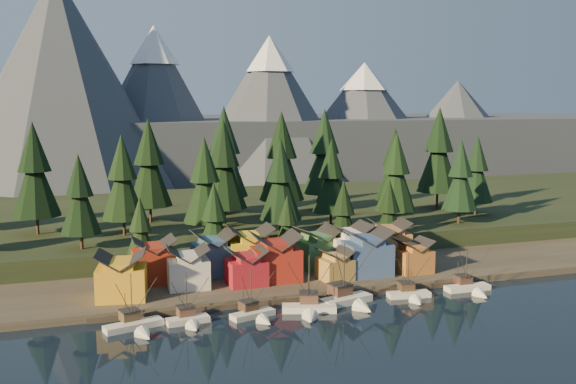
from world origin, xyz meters
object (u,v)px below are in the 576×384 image
object	(u,v)px
boat_3	(309,302)
boat_6	(471,283)
boat_1	(189,313)
boat_0	(136,320)
house_back_0	(154,259)
boat_4	(350,292)
boat_2	(255,308)
house_back_1	(213,252)
boat_5	(411,289)
house_front_1	(188,266)
house_front_0	(121,274)

from	to	relation	value
boat_3	boat_6	distance (m)	35.70
boat_1	boat_6	xyz separation A→B (m)	(57.37, 1.14, -0.08)
boat_0	house_back_0	bearing A→B (deg)	60.49
boat_0	house_back_0	world-z (taller)	house_back_0
boat_4	boat_6	distance (m)	26.69
boat_4	house_back_0	bearing A→B (deg)	132.40
boat_2	house_back_1	size ratio (longest dim) A/B	1.08
boat_2	boat_6	xyz separation A→B (m)	(45.68, 1.88, -0.03)
boat_5	boat_6	world-z (taller)	boat_6
boat_6	house_back_1	size ratio (longest dim) A/B	1.15
boat_6	boat_4	bearing A→B (deg)	-178.95
boat_1	boat_4	world-z (taller)	boat_4
house_back_0	boat_6	bearing A→B (deg)	-20.28
boat_6	house_back_0	xyz separation A→B (m)	(-60.41, 22.20, 4.44)
boat_1	house_front_1	xyz separation A→B (m)	(2.87, 17.25, 3.85)
house_front_0	house_back_0	size ratio (longest dim) A/B	1.10
boat_0	boat_1	size ratio (longest dim) A/B	1.13
house_front_1	boat_0	bearing A→B (deg)	-121.46
boat_2	boat_3	distance (m)	10.06
boat_4	boat_3	bearing A→B (deg)	179.53
house_front_0	house_front_1	bearing A→B (deg)	23.48
boat_0	house_back_1	world-z (taller)	house_back_1
boat_5	house_front_1	bearing A→B (deg)	165.55
boat_3	boat_6	bearing A→B (deg)	21.49
boat_5	house_front_1	xyz separation A→B (m)	(-40.77, 16.25, 3.93)
boat_5	house_back_0	world-z (taller)	house_back_0
boat_6	boat_3	bearing A→B (deg)	-175.52
house_front_1	house_back_1	xyz separation A→B (m)	(6.72, 8.01, 0.51)
boat_0	boat_3	xyz separation A→B (m)	(30.68, -0.95, 0.32)
boat_1	boat_6	distance (m)	57.38
boat_3	house_front_1	world-z (taller)	boat_3
boat_0	boat_6	world-z (taller)	boat_0
boat_5	boat_6	bearing A→B (deg)	7.85
boat_1	boat_6	world-z (taller)	boat_6
boat_0	house_front_1	xyz separation A→B (m)	(11.82, 17.45, 3.95)
boat_1	boat_3	distance (m)	21.77
boat_4	boat_0	bearing A→B (deg)	167.65
house_front_0	house_back_1	size ratio (longest dim) A/B	1.10
boat_1	house_front_0	distance (m)	17.79
boat_5	house_back_0	size ratio (longest dim) A/B	1.09
house_back_1	boat_1	bearing A→B (deg)	-114.15
house_front_0	boat_3	bearing A→B (deg)	-15.99
boat_1	boat_0	bearing A→B (deg)	174.85
boat_0	boat_1	distance (m)	8.95
boat_2	house_back_1	world-z (taller)	house_back_1
boat_2	boat_3	size ratio (longest dim) A/B	0.86
boat_2	boat_5	bearing A→B (deg)	-13.23
boat_1	house_back_1	bearing A→B (deg)	62.81
boat_5	house_front_1	world-z (taller)	house_front_1
boat_0	house_front_1	size ratio (longest dim) A/B	1.34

